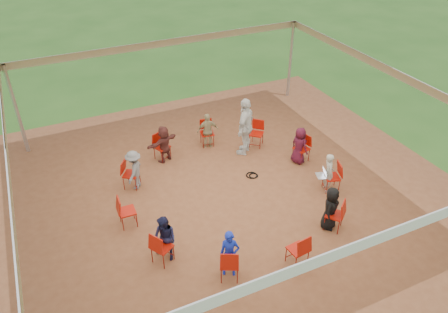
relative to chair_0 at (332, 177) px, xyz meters
name	(u,v)px	position (x,y,z in m)	size (l,w,h in m)	color
ground	(231,197)	(-2.76, 0.91, -0.45)	(80.00, 80.00, 0.00)	#2A5A1C
dirt_patch	(231,197)	(-2.76, 0.91, -0.44)	(13.00, 13.00, 0.00)	brown
tent	(231,124)	(-2.76, 0.91, 1.92)	(10.33, 10.33, 3.00)	#B2B2B7
chair_0	(332,177)	(0.00, 0.00, 0.00)	(0.42, 0.44, 0.90)	#B11306
chair_1	(301,149)	(0.05, 1.64, 0.00)	(0.42, 0.44, 0.90)	#B11306
chair_2	(256,134)	(-0.79, 3.04, 0.00)	(0.42, 0.44, 0.90)	#B11306
chair_3	(207,133)	(-2.25, 3.77, 0.00)	(0.42, 0.44, 0.90)	#B11306
chair_4	(162,147)	(-3.88, 3.59, 0.00)	(0.42, 0.44, 0.90)	#B11306
chair_5	(131,174)	(-5.15, 2.56, 0.00)	(0.42, 0.44, 0.90)	#B11306
chair_6	(127,211)	(-5.66, 1.00, 0.00)	(0.42, 0.44, 0.90)	#B11306
chair_7	(162,247)	(-5.25, -0.58, 0.00)	(0.42, 0.44, 0.90)	#B11306
chair_8	(229,263)	(-4.05, -1.69, 0.00)	(0.42, 0.44, 0.90)	#B11306
chair_9	(298,249)	(-2.44, -1.98, 0.00)	(0.42, 0.44, 0.90)	#B11306
chair_10	(334,215)	(-0.93, -1.35, 0.00)	(0.42, 0.44, 0.90)	#B11306
person_seated_0	(329,173)	(-0.11, 0.04, 0.17)	(0.44, 0.29, 1.22)	#AAA797
person_seated_1	(299,146)	(-0.06, 1.61, 0.17)	(0.60, 0.33, 1.22)	#420E20
person_seated_2	(208,131)	(-2.27, 3.65, 0.17)	(0.72, 0.37, 1.22)	tan
person_seated_3	(164,144)	(-3.83, 3.48, 0.17)	(1.13, 0.42, 1.22)	brown
person_seated_4	(134,170)	(-5.05, 2.49, 0.17)	(0.79, 0.39, 1.22)	slate
person_seated_5	(165,239)	(-5.15, -0.52, 0.17)	(0.59, 0.34, 1.22)	#191B3C
person_seated_6	(230,254)	(-4.00, -1.59, 0.17)	(0.44, 0.29, 1.22)	#1324A3
person_seated_7	(331,208)	(-1.00, -1.25, 0.17)	(0.60, 0.33, 1.22)	black
standing_person	(245,126)	(-1.32, 2.83, 0.52)	(1.13, 0.58, 1.93)	silver
cable_coil	(252,175)	(-1.72, 1.54, -0.43)	(0.42, 0.42, 0.03)	black
laptop	(323,174)	(-0.26, 0.09, 0.14)	(0.36, 0.41, 0.23)	#B7B7BC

